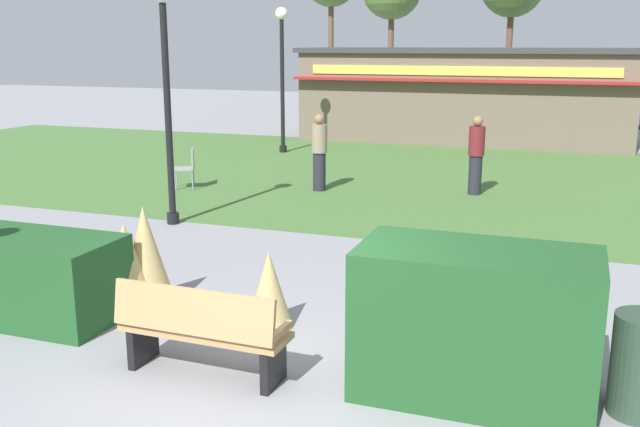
{
  "coord_description": "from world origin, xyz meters",
  "views": [
    {
      "loc": [
        2.56,
        -5.46,
        3.18
      ],
      "look_at": [
        -0.28,
        2.41,
        1.18
      ],
      "focal_mm": 40.12,
      "sensor_mm": 36.0,
      "label": 1
    }
  ],
  "objects": [
    {
      "name": "ornamental_grass_behind_right",
      "position": [
        -2.45,
        1.51,
        0.54
      ],
      "size": [
        0.79,
        0.79,
        1.09
      ],
      "primitive_type": "cone",
      "color": "tan",
      "rests_on": "ground_plane"
    },
    {
      "name": "park_bench",
      "position": [
        -0.71,
        0.21,
        0.48
      ],
      "size": [
        1.71,
        0.56,
        0.95
      ],
      "color": "tan",
      "rests_on": "ground_plane"
    },
    {
      "name": "person_strolling",
      "position": [
        -2.74,
        9.15,
        0.86
      ],
      "size": [
        0.34,
        0.34,
        1.69
      ],
      "rotation": [
        0.0,
        0.0,
        1.58
      ],
      "color": "#23232D",
      "rests_on": "ground_plane"
    },
    {
      "name": "lawn_patch",
      "position": [
        0.0,
        11.6,
        0.0
      ],
      "size": [
        36.0,
        12.0,
        0.01
      ],
      "primitive_type": "cube",
      "color": "#446B33",
      "rests_on": "ground_plane"
    },
    {
      "name": "ornamental_grass_behind_center",
      "position": [
        -2.32,
        1.73,
        0.63
      ],
      "size": [
        0.7,
        0.7,
        1.26
      ],
      "primitive_type": "cone",
      "color": "tan",
      "rests_on": "ground_plane"
    },
    {
      "name": "parked_car_center_slot",
      "position": [
        3.01,
        24.78,
        0.64
      ],
      "size": [
        4.35,
        2.35,
        1.2
      ],
      "color": "navy",
      "rests_on": "ground_plane"
    },
    {
      "name": "ground_plane",
      "position": [
        0.0,
        0.0,
        0.0
      ],
      "size": [
        80.0,
        80.0,
        0.0
      ],
      "primitive_type": "plane",
      "color": "gray"
    },
    {
      "name": "hedge_right",
      "position": [
        1.82,
        0.74,
        0.7
      ],
      "size": [
        2.13,
        1.1,
        1.4
      ],
      "primitive_type": "cube",
      "color": "#1E4C23",
      "rests_on": "ground_plane"
    },
    {
      "name": "food_kiosk",
      "position": [
        -1.06,
        18.76,
        1.53
      ],
      "size": [
        10.8,
        4.11,
        3.04
      ],
      "color": "#6B5B4C",
      "rests_on": "ground_plane"
    },
    {
      "name": "cafe_chair_center",
      "position": [
        -5.58,
        8.38,
        0.53
      ],
      "size": [
        0.59,
        0.59,
        0.89
      ],
      "color": "gray",
      "rests_on": "ground_plane"
    },
    {
      "name": "hedge_left",
      "position": [
        -3.46,
        0.92,
        0.49
      ],
      "size": [
        2.31,
        1.1,
        0.99
      ],
      "primitive_type": "cube",
      "color": "#1E4C23",
      "rests_on": "ground_plane"
    },
    {
      "name": "lamppost_mid",
      "position": [
        -4.21,
        5.45,
        2.64
      ],
      "size": [
        0.36,
        0.36,
        4.2
      ],
      "color": "black",
      "rests_on": "ground_plane"
    },
    {
      "name": "lamppost_far",
      "position": [
        -5.72,
        14.17,
        2.64
      ],
      "size": [
        0.36,
        0.36,
        4.2
      ],
      "color": "black",
      "rests_on": "ground_plane"
    },
    {
      "name": "ornamental_grass_behind_left",
      "position": [
        -0.6,
        1.6,
        0.45
      ],
      "size": [
        0.55,
        0.55,
        0.9
      ],
      "primitive_type": "cone",
      "color": "tan",
      "rests_on": "ground_plane"
    },
    {
      "name": "parked_car_west_slot",
      "position": [
        -2.11,
        24.77,
        0.64
      ],
      "size": [
        4.33,
        2.31,
        1.2
      ],
      "color": "maroon",
      "rests_on": "ground_plane"
    },
    {
      "name": "person_standing",
      "position": [
        0.56,
        9.9,
        0.86
      ],
      "size": [
        0.34,
        0.34,
        1.69
      ],
      "rotation": [
        0.0,
        0.0,
        5.69
      ],
      "color": "#23232D",
      "rests_on": "ground_plane"
    }
  ]
}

